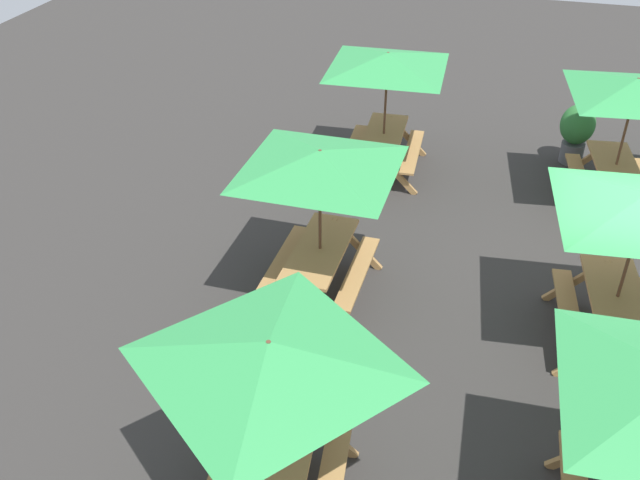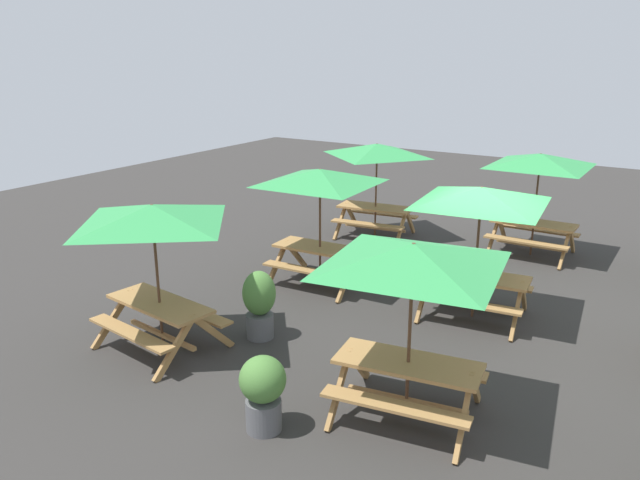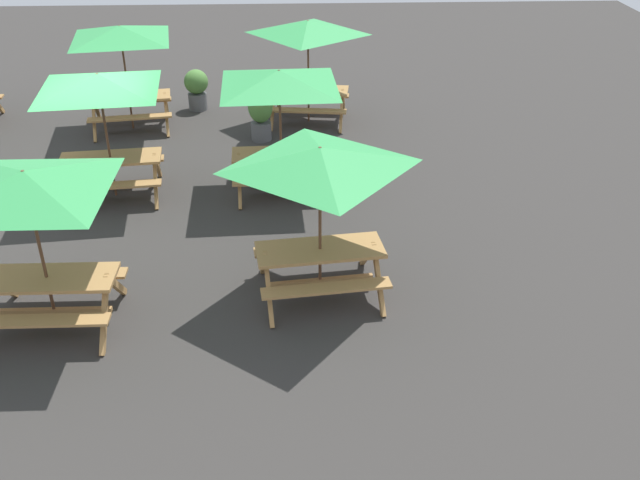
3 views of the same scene
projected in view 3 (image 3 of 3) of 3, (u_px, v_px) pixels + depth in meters
The scene contains 9 objects.
ground_plane at pixel (98, 196), 13.20m from camera, with size 33.36×33.36×0.00m, color #33302D.
picnic_table_0 at pixel (279, 88), 12.41m from camera, with size 2.83×2.83×2.34m.
picnic_table_1 at pixel (28, 194), 8.80m from camera, with size 2.83×2.83×2.34m.
picnic_table_2 at pixel (320, 169), 9.44m from camera, with size 2.23×2.23×2.34m.
picnic_table_3 at pixel (100, 91), 12.24m from camera, with size 2.81×2.81×2.34m.
picnic_table_6 at pixel (308, 35), 15.59m from camera, with size 2.24×2.24×2.34m.
picnic_table_7 at pixel (121, 40), 15.20m from camera, with size 2.80×2.80×2.34m.
potted_plant_0 at pixel (261, 113), 15.29m from camera, with size 0.53×0.53×1.13m.
potted_plant_2 at pixel (197, 88), 17.00m from camera, with size 0.57×0.57×0.98m.
Camera 3 is at (3.61, -12.00, 5.89)m, focal length 40.00 mm.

